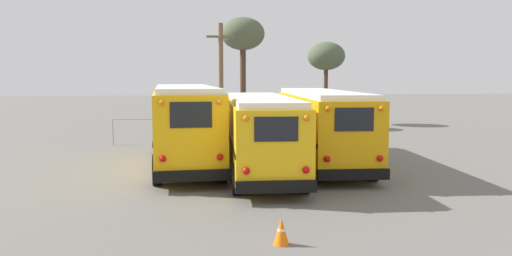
{
  "coord_description": "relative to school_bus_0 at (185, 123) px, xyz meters",
  "views": [
    {
      "loc": [
        -2.61,
        -19.8,
        3.76
      ],
      "look_at": [
        0.0,
        0.54,
        1.62
      ],
      "focal_mm": 35.0,
      "sensor_mm": 36.0,
      "label": 1
    }
  ],
  "objects": [
    {
      "name": "bare_tree_0",
      "position": [
        4.11,
        16.26,
        4.89
      ],
      "size": [
        3.23,
        3.23,
        8.1
      ],
      "color": "#473323",
      "rests_on": "ground"
    },
    {
      "name": "bare_tree_1",
      "position": [
        10.84,
        17.65,
        3.44
      ],
      "size": [
        2.96,
        2.96,
        6.45
      ],
      "color": "#473323",
      "rests_on": "ground"
    },
    {
      "name": "traffic_cone",
      "position": [
        2.25,
        -10.25,
        -1.52
      ],
      "size": [
        0.36,
        0.36,
        0.61
      ],
      "color": "orange",
      "rests_on": "ground"
    },
    {
      "name": "ground_plane",
      "position": [
        2.92,
        -1.12,
        -1.82
      ],
      "size": [
        160.0,
        160.0,
        0.0
      ],
      "primitive_type": "plane",
      "color": "#66635E"
    },
    {
      "name": "school_bus_2",
      "position": [
        5.85,
        0.03,
        -0.13
      ],
      "size": [
        2.94,
        10.67,
        3.13
      ],
      "color": "#E5A00C",
      "rests_on": "ground"
    },
    {
      "name": "school_bus_1",
      "position": [
        2.92,
        -1.82,
        -0.19
      ],
      "size": [
        2.8,
        10.15,
        2.98
      ],
      "color": "yellow",
      "rests_on": "ground"
    },
    {
      "name": "utility_pole",
      "position": [
        2.16,
        11.09,
        1.86
      ],
      "size": [
        1.8,
        0.31,
        7.1
      ],
      "color": "brown",
      "rests_on": "ground"
    },
    {
      "name": "school_bus_0",
      "position": [
        0.0,
        0.0,
        0.0
      ],
      "size": [
        3.03,
        10.08,
        3.35
      ],
      "color": "#EAAA0F",
      "rests_on": "ground"
    },
    {
      "name": "fence_line",
      "position": [
        2.92,
        6.9,
        -0.85
      ],
      "size": [
        13.91,
        0.06,
        1.42
      ],
      "color": "#939399",
      "rests_on": "ground"
    }
  ]
}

